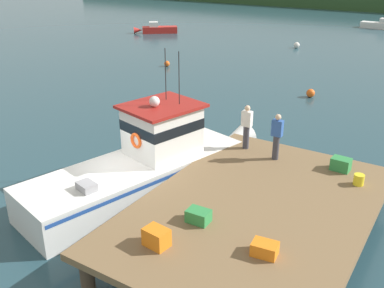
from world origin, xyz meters
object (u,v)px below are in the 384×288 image
(main_fishing_boat, at_px, (149,163))
(mooring_buoy_inshore, at_px, (167,64))
(crate_single_by_cleat, at_px, (341,164))
(moored_boat_mid_harbor, at_px, (157,29))
(crate_single_far, at_px, (198,216))
(mooring_buoy_outer, at_px, (297,45))
(bait_bucket, at_px, (359,180))
(moored_boat_near_channel, at_px, (381,25))
(crate_stack_mid_dock, at_px, (156,237))
(mooring_buoy_channel_marker, at_px, (311,93))
(crate_stack_near_edge, at_px, (265,249))
(deckhand_further_back, at_px, (247,126))
(deckhand_by_the_boat, at_px, (277,136))

(main_fishing_boat, distance_m, mooring_buoy_inshore, 18.57)
(crate_single_by_cleat, height_order, moored_boat_mid_harbor, crate_single_by_cleat)
(crate_single_far, bearing_deg, mooring_buoy_outer, 105.10)
(main_fishing_boat, height_order, bait_bucket, main_fishing_boat)
(moored_boat_near_channel, bearing_deg, crate_stack_mid_dock, -85.53)
(mooring_buoy_channel_marker, bearing_deg, bait_bucket, -65.71)
(moored_boat_mid_harbor, bearing_deg, crate_stack_near_edge, -49.88)
(crate_stack_near_edge, bearing_deg, main_fishing_boat, 153.09)
(crate_single_by_cleat, bearing_deg, main_fishing_boat, -155.98)
(mooring_buoy_channel_marker, bearing_deg, crate_single_by_cleat, -67.54)
(mooring_buoy_channel_marker, bearing_deg, moored_boat_near_channel, 93.37)
(deckhand_further_back, xyz_separation_m, moored_boat_near_channel, (-2.88, 40.00, -1.67))
(mooring_buoy_channel_marker, distance_m, mooring_buoy_inshore, 11.60)
(main_fishing_boat, relative_size, deckhand_further_back, 6.10)
(mooring_buoy_inshore, bearing_deg, crate_stack_near_edge, -49.34)
(main_fishing_boat, bearing_deg, mooring_buoy_channel_marker, 84.69)
(moored_boat_mid_harbor, xyz_separation_m, mooring_buoy_channel_marker, (20.92, -13.39, -0.15))
(moored_boat_near_channel, bearing_deg, deckhand_further_back, -85.88)
(deckhand_further_back, bearing_deg, deckhand_by_the_boat, -12.97)
(crate_single_far, distance_m, moored_boat_mid_harbor, 37.57)
(crate_stack_near_edge, height_order, deckhand_by_the_boat, deckhand_by_the_boat)
(crate_single_far, distance_m, crate_stack_near_edge, 2.08)
(deckhand_by_the_boat, xyz_separation_m, moored_boat_mid_harbor, (-23.37, 24.82, -1.67))
(deckhand_further_back, relative_size, mooring_buoy_channel_marker, 3.32)
(moored_boat_mid_harbor, height_order, mooring_buoy_inshore, moored_boat_mid_harbor)
(crate_stack_mid_dock, bearing_deg, crate_single_by_cleat, 67.79)
(mooring_buoy_outer, bearing_deg, deckhand_by_the_boat, -71.78)
(mooring_buoy_inshore, bearing_deg, deckhand_by_the_boat, -43.58)
(bait_bucket, height_order, mooring_buoy_outer, bait_bucket)
(bait_bucket, xyz_separation_m, moored_boat_mid_harbor, (-26.26, 25.20, -0.98))
(main_fishing_boat, xyz_separation_m, crate_single_far, (3.52, -2.46, 0.37))
(crate_stack_mid_dock, distance_m, deckhand_further_back, 6.53)
(moored_boat_near_channel, height_order, mooring_buoy_inshore, moored_boat_near_channel)
(deckhand_by_the_boat, height_order, moored_boat_near_channel, deckhand_by_the_boat)
(mooring_buoy_channel_marker, bearing_deg, crate_single_far, -82.09)
(moored_boat_near_channel, distance_m, mooring_buoy_outer, 15.88)
(moored_boat_mid_harbor, bearing_deg, crate_stack_mid_dock, -53.59)
(crate_single_far, relative_size, mooring_buoy_inshore, 1.45)
(crate_stack_mid_dock, distance_m, crate_single_by_cleat, 7.02)
(main_fishing_boat, distance_m, moored_boat_near_channel, 42.57)
(deckhand_by_the_boat, distance_m, deckhand_further_back, 1.30)
(crate_single_by_cleat, distance_m, crate_stack_near_edge, 5.45)
(bait_bucket, height_order, moored_boat_mid_harbor, bait_bucket)
(moored_boat_mid_harbor, relative_size, mooring_buoy_channel_marker, 8.22)
(deckhand_by_the_boat, distance_m, mooring_buoy_outer, 26.31)
(bait_bucket, distance_m, mooring_buoy_channel_marker, 13.01)
(crate_single_far, distance_m, deckhand_further_back, 5.19)
(mooring_buoy_channel_marker, bearing_deg, main_fishing_boat, -95.31)
(crate_single_far, xyz_separation_m, mooring_buoy_outer, (-8.01, 29.68, -1.11))
(main_fishing_boat, distance_m, mooring_buoy_outer, 27.59)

